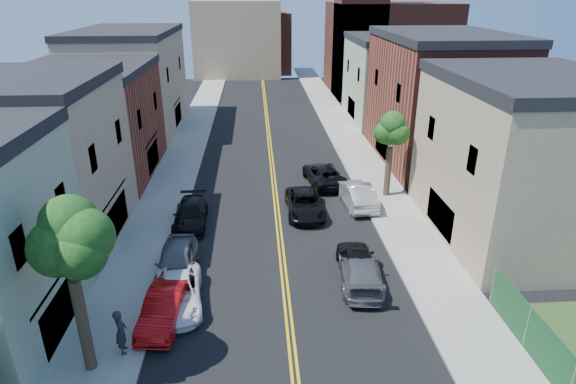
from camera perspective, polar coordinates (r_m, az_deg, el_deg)
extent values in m
cube|color=gray|center=(43.88, -12.44, 4.20)|extent=(3.20, 100.00, 0.15)
cube|color=gray|center=(44.32, 8.25, 4.70)|extent=(3.20, 100.00, 0.15)
cube|color=gray|center=(43.65, -10.16, 4.28)|extent=(0.30, 100.00, 0.15)
cube|color=gray|center=(43.99, 6.01, 4.67)|extent=(0.30, 100.00, 0.15)
cube|color=#998466|center=(30.54, -28.37, 2.43)|extent=(9.00, 10.00, 9.00)
cube|color=brown|center=(40.48, -22.31, 7.26)|extent=(9.00, 12.00, 8.00)
cube|color=#998466|center=(53.48, -18.03, 12.14)|extent=(9.00, 16.00, 9.50)
cube|color=#998466|center=(30.83, 26.02, 3.06)|extent=(9.00, 12.00, 9.00)
cube|color=brown|center=(42.92, 17.29, 10.13)|extent=(9.00, 14.00, 10.00)
cube|color=gray|center=(56.10, 12.25, 12.66)|extent=(9.00, 12.00, 8.50)
cube|color=#4C2319|center=(72.06, 11.70, 16.30)|extent=(16.00, 14.00, 12.00)
cube|color=#4C2319|center=(66.64, 8.56, 20.32)|extent=(6.00, 6.00, 22.00)
cube|color=#998466|center=(83.56, -6.03, 17.48)|extent=(14.00, 8.00, 12.00)
cube|color=brown|center=(87.60, -3.18, 17.16)|extent=(10.00, 8.00, 10.00)
cylinder|color=#382A1C|center=(20.23, -23.04, -14.31)|extent=(0.44, 0.44, 3.96)
sphere|color=#103B10|center=(18.10, -25.12, -3.24)|extent=(5.20, 5.20, 5.20)
sphere|color=#103B10|center=(17.18, -24.51, -0.67)|extent=(3.90, 3.90, 3.90)
sphere|color=#103B10|center=(18.94, -25.81, -3.97)|extent=(3.64, 3.64, 3.64)
cylinder|color=#382A1C|center=(34.56, 11.72, 2.37)|extent=(0.44, 0.44, 3.52)
sphere|color=#103B10|center=(33.46, 12.23, 8.38)|extent=(4.40, 4.40, 4.40)
sphere|color=#103B10|center=(33.08, 13.25, 9.69)|extent=(3.30, 3.30, 3.30)
sphere|color=#103B10|center=(33.86, 11.25, 7.86)|extent=(3.08, 3.08, 3.08)
imported|color=red|center=(22.65, -14.36, -13.05)|extent=(2.00, 4.56, 1.46)
imported|color=white|center=(23.52, -12.96, -11.57)|extent=(2.75, 5.05, 1.34)
imported|color=#56595D|center=(25.64, -13.02, -8.01)|extent=(2.07, 4.94, 1.67)
imported|color=black|center=(30.86, -11.45, -2.60)|extent=(2.07, 4.88, 1.40)
imported|color=#505257|center=(24.75, 8.58, -9.14)|extent=(2.57, 5.22, 1.46)
imported|color=black|center=(25.31, 8.26, -8.20)|extent=(2.02, 4.66, 1.56)
imported|color=#AEB2B6|center=(33.22, 8.15, -0.25)|extent=(2.12, 5.11, 1.64)
imported|color=black|center=(36.68, 4.28, 2.07)|extent=(3.17, 5.65, 1.49)
imported|color=black|center=(31.70, 1.99, -1.41)|extent=(2.39, 5.11, 1.41)
imported|color=#24242C|center=(21.12, -19.14, -15.30)|extent=(0.65, 0.82, 1.97)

